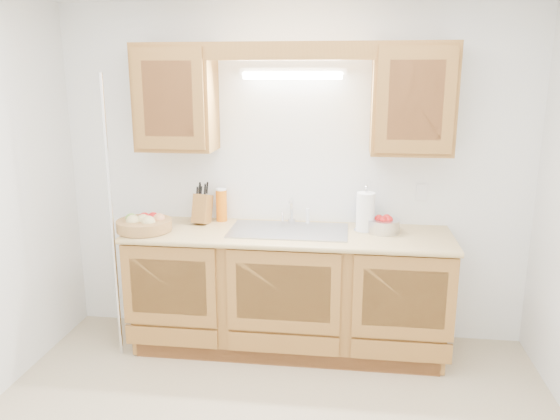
# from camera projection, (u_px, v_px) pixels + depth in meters

# --- Properties ---
(room) EXTENTS (3.52, 3.50, 2.50)m
(room) POSITION_uv_depth(u_px,v_px,m) (261.00, 231.00, 2.66)
(room) COLOR tan
(room) RESTS_ON ground
(base_cabinets) EXTENTS (2.20, 0.60, 0.86)m
(base_cabinets) POSITION_uv_depth(u_px,v_px,m) (288.00, 291.00, 4.01)
(base_cabinets) COLOR olive
(base_cabinets) RESTS_ON ground
(countertop) EXTENTS (2.30, 0.63, 0.04)m
(countertop) POSITION_uv_depth(u_px,v_px,m) (288.00, 235.00, 3.89)
(countertop) COLOR tan
(countertop) RESTS_ON base_cabinets
(upper_cabinet_left) EXTENTS (0.55, 0.33, 0.75)m
(upper_cabinet_left) POSITION_uv_depth(u_px,v_px,m) (176.00, 98.00, 3.90)
(upper_cabinet_left) COLOR olive
(upper_cabinet_left) RESTS_ON room
(upper_cabinet_right) EXTENTS (0.55, 0.33, 0.75)m
(upper_cabinet_right) POSITION_uv_depth(u_px,v_px,m) (413.00, 99.00, 3.70)
(upper_cabinet_right) COLOR olive
(upper_cabinet_right) RESTS_ON room
(valance) EXTENTS (2.20, 0.05, 0.12)m
(valance) POSITION_uv_depth(u_px,v_px,m) (289.00, 51.00, 3.59)
(valance) COLOR olive
(valance) RESTS_ON room
(fluorescent_fixture) EXTENTS (0.76, 0.08, 0.08)m
(fluorescent_fixture) POSITION_uv_depth(u_px,v_px,m) (293.00, 73.00, 3.84)
(fluorescent_fixture) COLOR white
(fluorescent_fixture) RESTS_ON room
(sink) EXTENTS (0.84, 0.46, 0.36)m
(sink) POSITION_uv_depth(u_px,v_px,m) (289.00, 241.00, 3.92)
(sink) COLOR #9E9EA3
(sink) RESTS_ON countertop
(wire_shelf_pole) EXTENTS (0.03, 0.03, 2.00)m
(wire_shelf_pole) POSITION_uv_depth(u_px,v_px,m) (112.00, 222.00, 3.76)
(wire_shelf_pole) COLOR silver
(wire_shelf_pole) RESTS_ON ground
(outlet_plate) EXTENTS (0.08, 0.01, 0.12)m
(outlet_plate) POSITION_uv_depth(u_px,v_px,m) (422.00, 192.00, 4.00)
(outlet_plate) COLOR white
(outlet_plate) RESTS_ON room
(fruit_basket) EXTENTS (0.43, 0.43, 0.12)m
(fruit_basket) POSITION_uv_depth(u_px,v_px,m) (144.00, 224.00, 3.89)
(fruit_basket) COLOR #B07F47
(fruit_basket) RESTS_ON countertop
(knife_block) EXTENTS (0.14, 0.20, 0.32)m
(knife_block) POSITION_uv_depth(u_px,v_px,m) (202.00, 208.00, 4.09)
(knife_block) COLOR olive
(knife_block) RESTS_ON countertop
(orange_canister) EXTENTS (0.10, 0.10, 0.25)m
(orange_canister) POSITION_uv_depth(u_px,v_px,m) (221.00, 205.00, 4.14)
(orange_canister) COLOR orange
(orange_canister) RESTS_ON countertop
(soap_bottle) EXTENTS (0.11, 0.11, 0.20)m
(soap_bottle) POSITION_uv_depth(u_px,v_px,m) (365.00, 212.00, 4.03)
(soap_bottle) COLOR blue
(soap_bottle) RESTS_ON countertop
(sponge) EXTENTS (0.13, 0.11, 0.02)m
(sponge) POSITION_uv_depth(u_px,v_px,m) (373.00, 224.00, 4.05)
(sponge) COLOR #CC333F
(sponge) RESTS_ON countertop
(paper_towel) EXTENTS (0.17, 0.17, 0.33)m
(paper_towel) POSITION_uv_depth(u_px,v_px,m) (365.00, 212.00, 3.87)
(paper_towel) COLOR silver
(paper_towel) RESTS_ON countertop
(apple_bowl) EXTENTS (0.29, 0.29, 0.13)m
(apple_bowl) POSITION_uv_depth(u_px,v_px,m) (383.00, 225.00, 3.87)
(apple_bowl) COLOR silver
(apple_bowl) RESTS_ON countertop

